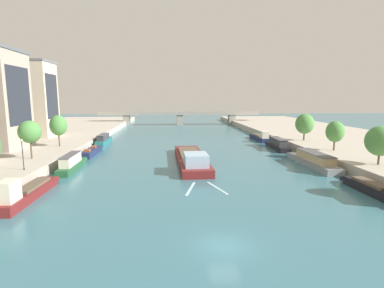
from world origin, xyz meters
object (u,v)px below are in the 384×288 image
(tree_left_past_mid, at_px, (58,125))
(bridge_far, at_px, (180,116))
(moored_boat_left_far, at_px, (104,140))
(tree_right_past_mid, at_px, (305,124))
(moored_boat_left_downstream, at_px, (72,163))
(tree_right_nearest, at_px, (380,141))
(moored_boat_right_gap_after, at_px, (379,189))
(barge_midriver, at_px, (191,158))
(moored_boat_left_midway, at_px, (26,192))
(tree_right_midway, at_px, (335,132))
(tree_left_midway, at_px, (30,132))
(moored_boat_right_second, at_px, (313,160))
(moored_boat_left_second, at_px, (91,152))
(lamppost_left_bank, at_px, (23,153))
(moored_boat_right_far, at_px, (260,137))
(moored_boat_right_lone, at_px, (278,145))

(tree_left_past_mid, height_order, bridge_far, tree_left_past_mid)
(moored_boat_left_far, bearing_deg, tree_right_past_mid, -10.46)
(moored_boat_left_downstream, bearing_deg, bridge_far, 75.63)
(tree_left_past_mid, bearing_deg, tree_right_nearest, -21.20)
(tree_right_nearest, bearing_deg, moored_boat_right_gap_after, -125.16)
(barge_midriver, relative_size, moored_boat_left_midway, 1.88)
(barge_midriver, height_order, tree_left_past_mid, tree_left_past_mid)
(moored_boat_left_downstream, bearing_deg, tree_right_midway, 5.36)
(tree_left_midway, bearing_deg, bridge_far, 71.06)
(barge_midriver, height_order, bridge_far, bridge_far)
(moored_boat_left_far, distance_m, moored_boat_right_second, 51.04)
(moored_boat_left_second, bearing_deg, tree_right_nearest, -23.32)
(barge_midriver, bearing_deg, lamppost_left_bank, -157.39)
(moored_boat_right_far, xyz_separation_m, bridge_far, (-21.18, 50.55, 2.99))
(moored_boat_left_midway, xyz_separation_m, tree_right_midway, (49.13, 19.75, 4.56))
(tree_right_midway, relative_size, lamppost_left_bank, 1.31)
(moored_boat_right_second, distance_m, tree_left_past_mid, 51.11)
(moored_boat_right_second, distance_m, lamppost_left_bank, 47.01)
(moored_boat_right_far, bearing_deg, moored_boat_left_midway, -132.45)
(bridge_far, bearing_deg, moored_boat_right_lone, -72.20)
(barge_midriver, height_order, moored_boat_left_far, barge_midriver)
(moored_boat_right_second, relative_size, tree_right_past_mid, 2.53)
(moored_boat_left_second, distance_m, tree_right_past_mid, 49.63)
(moored_boat_left_second, xyz_separation_m, tree_right_past_mid, (49.08, 5.27, 5.17))
(lamppost_left_bank, bearing_deg, tree_left_past_mid, 96.78)
(moored_boat_left_downstream, distance_m, moored_boat_right_far, 52.64)
(moored_boat_left_second, xyz_separation_m, moored_boat_right_far, (42.31, 18.28, 0.26))
(moored_boat_right_second, bearing_deg, tree_left_midway, 178.60)
(tree_left_midway, bearing_deg, moored_boat_left_midway, -68.48)
(barge_midriver, bearing_deg, tree_left_midway, -175.36)
(moored_boat_left_midway, distance_m, moored_boat_left_second, 28.38)
(barge_midriver, xyz_separation_m, moored_boat_left_second, (-20.66, 10.10, -0.31))
(moored_boat_left_midway, height_order, tree_right_past_mid, tree_right_past_mid)
(moored_boat_right_gap_after, xyz_separation_m, bridge_far, (-21.20, 99.14, 2.94))
(barge_midriver, relative_size, bridge_far, 0.35)
(moored_boat_left_second, bearing_deg, barge_midriver, -26.06)
(moored_boat_right_gap_after, relative_size, bridge_far, 0.16)
(moored_boat_left_second, bearing_deg, tree_right_midway, -10.04)
(tree_right_past_mid, bearing_deg, moored_boat_left_second, -173.87)
(tree_left_past_mid, relative_size, lamppost_left_bank, 1.50)
(barge_midriver, xyz_separation_m, moored_boat_left_downstream, (-20.55, -3.09, 0.16))
(lamppost_left_bank, bearing_deg, moored_boat_left_far, 83.98)
(tree_left_midway, height_order, tree_right_nearest, tree_left_midway)
(tree_right_nearest, bearing_deg, moored_boat_right_second, 131.49)
(moored_boat_right_gap_after, xyz_separation_m, tree_right_midway, (6.41, 21.68, 4.58))
(barge_midriver, distance_m, moored_boat_left_midway, 27.87)
(moored_boat_left_second, bearing_deg, moored_boat_right_far, 23.37)
(moored_boat_left_midway, xyz_separation_m, moored_boat_right_far, (42.69, 46.66, -0.06))
(barge_midriver, xyz_separation_m, moored_boat_right_lone, (21.39, 13.80, 0.15))
(barge_midriver, relative_size, moored_boat_left_second, 2.29)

